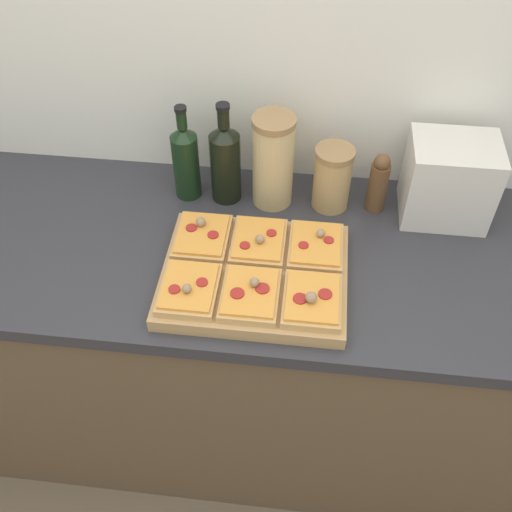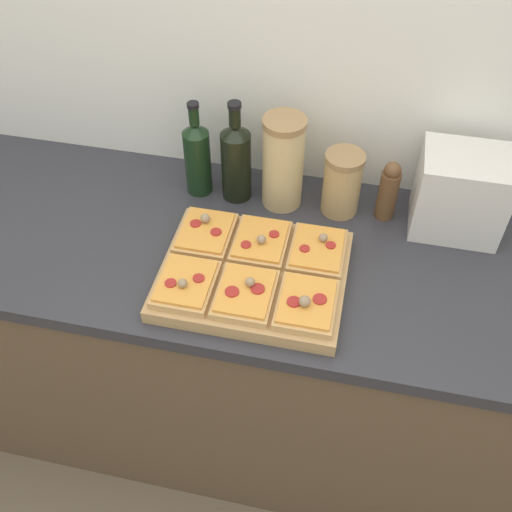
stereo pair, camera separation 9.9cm
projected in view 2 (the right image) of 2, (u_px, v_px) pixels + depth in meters
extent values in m
plane|color=brown|center=(247.00, 506.00, 2.01)|extent=(12.00, 12.00, 0.00)
cube|color=silver|center=(299.00, 65.00, 1.56)|extent=(6.00, 0.06, 2.50)
cube|color=brown|center=(268.00, 354.00, 1.91)|extent=(2.60, 0.64, 0.87)
cube|color=#2D2D33|center=(270.00, 255.00, 1.58)|extent=(2.63, 0.67, 0.04)
cube|color=tan|center=(253.00, 275.00, 1.48)|extent=(0.45, 0.37, 0.04)
cube|color=tan|center=(206.00, 234.00, 1.54)|extent=(0.13, 0.17, 0.02)
cube|color=orange|center=(205.00, 230.00, 1.53)|extent=(0.12, 0.15, 0.01)
cylinder|color=maroon|center=(196.00, 224.00, 1.54)|extent=(0.03, 0.03, 0.00)
cylinder|color=maroon|center=(216.00, 232.00, 1.51)|extent=(0.03, 0.03, 0.00)
sphere|color=#937A5B|center=(205.00, 218.00, 1.53)|extent=(0.02, 0.02, 0.02)
cube|color=tan|center=(261.00, 243.00, 1.52)|extent=(0.13, 0.17, 0.02)
cube|color=orange|center=(261.00, 239.00, 1.51)|extent=(0.12, 0.15, 0.01)
cylinder|color=maroon|center=(246.00, 245.00, 1.48)|extent=(0.03, 0.03, 0.00)
cylinder|color=maroon|center=(274.00, 234.00, 1.51)|extent=(0.03, 0.03, 0.00)
sphere|color=#937A5B|center=(261.00, 239.00, 1.48)|extent=(0.02, 0.02, 0.02)
cube|color=tan|center=(317.00, 251.00, 1.50)|extent=(0.13, 0.17, 0.02)
cube|color=orange|center=(318.00, 247.00, 1.49)|extent=(0.12, 0.15, 0.01)
cylinder|color=maroon|center=(305.00, 249.00, 1.47)|extent=(0.03, 0.03, 0.00)
cylinder|color=maroon|center=(331.00, 245.00, 1.48)|extent=(0.03, 0.03, 0.00)
sphere|color=#937A5B|center=(323.00, 238.00, 1.49)|extent=(0.02, 0.02, 0.02)
cube|color=tan|center=(186.00, 285.00, 1.42)|extent=(0.13, 0.17, 0.02)
cube|color=orange|center=(185.00, 281.00, 1.41)|extent=(0.12, 0.15, 0.01)
cylinder|color=maroon|center=(171.00, 283.00, 1.40)|extent=(0.03, 0.03, 0.00)
cylinder|color=maroon|center=(199.00, 278.00, 1.41)|extent=(0.03, 0.03, 0.00)
sphere|color=#937A5B|center=(182.00, 283.00, 1.38)|extent=(0.02, 0.02, 0.02)
cube|color=tan|center=(245.00, 295.00, 1.40)|extent=(0.13, 0.17, 0.02)
cube|color=orange|center=(245.00, 291.00, 1.39)|extent=(0.12, 0.15, 0.01)
cylinder|color=maroon|center=(232.00, 292.00, 1.38)|extent=(0.03, 0.03, 0.00)
cylinder|color=maroon|center=(258.00, 289.00, 1.38)|extent=(0.03, 0.03, 0.00)
sphere|color=#937A5B|center=(250.00, 282.00, 1.39)|extent=(0.02, 0.02, 0.02)
cube|color=tan|center=(307.00, 305.00, 1.38)|extent=(0.13, 0.17, 0.02)
cube|color=orange|center=(307.00, 301.00, 1.37)|extent=(0.12, 0.15, 0.01)
cylinder|color=maroon|center=(294.00, 302.00, 1.36)|extent=(0.03, 0.03, 0.00)
cylinder|color=maroon|center=(320.00, 299.00, 1.36)|extent=(0.03, 0.03, 0.00)
sphere|color=#937A5B|center=(305.00, 301.00, 1.34)|extent=(0.03, 0.03, 0.03)
cylinder|color=black|center=(198.00, 162.00, 1.66)|extent=(0.07, 0.07, 0.19)
cone|color=black|center=(195.00, 129.00, 1.58)|extent=(0.07, 0.07, 0.03)
cylinder|color=black|center=(194.00, 116.00, 1.55)|extent=(0.03, 0.03, 0.05)
cylinder|color=black|center=(193.00, 105.00, 1.53)|extent=(0.03, 0.03, 0.01)
cylinder|color=black|center=(236.00, 166.00, 1.64)|extent=(0.08, 0.08, 0.20)
cone|color=black|center=(235.00, 130.00, 1.56)|extent=(0.08, 0.08, 0.03)
cylinder|color=black|center=(235.00, 116.00, 1.53)|extent=(0.03, 0.03, 0.05)
cylinder|color=black|center=(234.00, 105.00, 1.50)|extent=(0.04, 0.04, 0.01)
cylinder|color=tan|center=(283.00, 165.00, 1.61)|extent=(0.11, 0.11, 0.25)
cylinder|color=#937047|center=(285.00, 123.00, 1.51)|extent=(0.12, 0.12, 0.02)
cylinder|color=tan|center=(342.00, 186.00, 1.61)|extent=(0.10, 0.10, 0.17)
cylinder|color=#937047|center=(345.00, 158.00, 1.55)|extent=(0.11, 0.11, 0.02)
cylinder|color=brown|center=(387.00, 195.00, 1.60)|extent=(0.05, 0.05, 0.15)
sphere|color=brown|center=(393.00, 170.00, 1.54)|extent=(0.04, 0.04, 0.04)
cube|color=beige|center=(461.00, 193.00, 1.55)|extent=(0.23, 0.18, 0.23)
cube|color=black|center=(468.00, 193.00, 1.44)|extent=(0.18, 0.01, 0.06)
cube|color=black|center=(512.00, 196.00, 1.52)|extent=(0.02, 0.02, 0.02)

